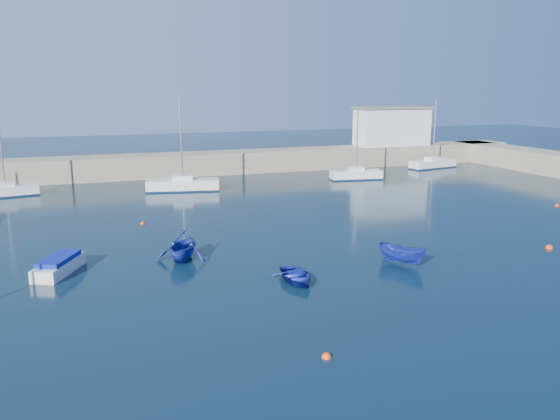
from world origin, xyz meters
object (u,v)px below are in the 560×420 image
object	(u,v)px
sailboat_7	(356,174)
sailboat_8	(433,164)
dinghy_left	(182,245)
dinghy_center	(296,276)
motorboat_1	(59,265)
harbor_office	(392,127)
sailboat_6	(183,185)
sailboat_5	(6,191)
dinghy_right	(402,254)

from	to	relation	value
sailboat_7	sailboat_8	bearing A→B (deg)	-62.36
dinghy_left	dinghy_center	bearing A→B (deg)	-21.15
sailboat_7	dinghy_left	size ratio (longest dim) A/B	2.23
motorboat_1	harbor_office	bearing A→B (deg)	64.36
sailboat_6	dinghy_left	size ratio (longest dim) A/B	2.69
sailboat_6	dinghy_left	xyz separation A→B (m)	(-4.16, -23.32, 0.30)
dinghy_center	sailboat_6	bearing A→B (deg)	92.40
sailboat_7	sailboat_5	bearing A→B (deg)	94.51
sailboat_6	dinghy_right	bearing A→B (deg)	-152.49
sailboat_8	dinghy_right	bearing A→B (deg)	131.66
motorboat_1	dinghy_right	world-z (taller)	dinghy_right
harbor_office	dinghy_right	distance (m)	45.53
sailboat_7	dinghy_left	bearing A→B (deg)	142.48
sailboat_7	dinghy_right	distance (m)	31.20
sailboat_6	dinghy_center	size ratio (longest dim) A/B	3.10
harbor_office	sailboat_7	distance (m)	15.61
sailboat_6	dinghy_right	xyz separation A→B (m)	(8.04, -28.52, -0.05)
sailboat_8	dinghy_right	world-z (taller)	sailboat_8
sailboat_8	motorboat_1	xyz separation A→B (m)	(-45.24, -28.40, -0.12)
sailboat_5	motorboat_1	world-z (taller)	sailboat_5
dinghy_center	dinghy_right	bearing A→B (deg)	6.41
dinghy_left	dinghy_right	distance (m)	13.27
sailboat_6	dinghy_center	bearing A→B (deg)	-166.42
sailboat_5	sailboat_6	distance (m)	16.97
sailboat_7	dinghy_left	distance (m)	33.84
harbor_office	sailboat_7	xyz separation A→B (m)	(-10.81, -10.33, -4.51)
sailboat_5	sailboat_7	world-z (taller)	sailboat_7
sailboat_6	dinghy_center	world-z (taller)	sailboat_6
sailboat_8	sailboat_7	bearing A→B (deg)	98.66
sailboat_5	motorboat_1	distance (m)	26.54
harbor_office	sailboat_5	distance (m)	48.52
dinghy_left	sailboat_6	bearing A→B (deg)	108.01
sailboat_5	sailboat_8	size ratio (longest dim) A/B	0.88
sailboat_5	sailboat_7	size ratio (longest dim) A/B	0.98
dinghy_right	dinghy_left	bearing A→B (deg)	128.23
sailboat_8	dinghy_right	xyz separation A→B (m)	(-25.99, -33.67, 0.02)
motorboat_1	dinghy_right	size ratio (longest dim) A/B	1.35
harbor_office	sailboat_8	xyz separation A→B (m)	(3.13, -5.44, -4.52)
dinghy_center	dinghy_right	size ratio (longest dim) A/B	1.01
sailboat_6	sailboat_7	distance (m)	20.10
sailboat_7	sailboat_6	bearing A→B (deg)	99.04
sailboat_6	sailboat_7	xyz separation A→B (m)	(20.10, 0.26, -0.05)
motorboat_1	dinghy_center	bearing A→B (deg)	-0.72
harbor_office	dinghy_right	xyz separation A→B (m)	(-22.86, -39.11, -4.50)
harbor_office	dinghy_center	bearing A→B (deg)	-126.96
sailboat_8	sailboat_5	bearing A→B (deg)	82.09
harbor_office	sailboat_6	world-z (taller)	sailboat_6
sailboat_6	dinghy_right	world-z (taller)	sailboat_6
dinghy_center	sailboat_5	bearing A→B (deg)	119.55
sailboat_5	dinghy_center	xyz separation A→B (m)	(17.69, -31.95, -0.25)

